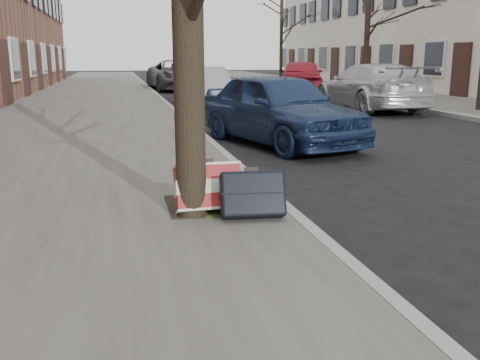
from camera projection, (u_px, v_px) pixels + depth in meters
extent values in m
plane|color=black|center=(453.00, 240.00, 4.77)|extent=(120.00, 120.00, 0.00)
cube|color=slate|center=(91.00, 103.00, 18.19)|extent=(5.00, 70.00, 0.12)
cube|color=slate|center=(398.00, 97.00, 20.71)|extent=(4.00, 70.00, 0.12)
cube|color=black|center=(210.00, 204.00, 5.45)|extent=(0.85, 0.85, 0.02)
cube|color=maroon|center=(208.00, 188.00, 5.14)|extent=(0.64, 0.36, 0.48)
cube|color=black|center=(253.00, 194.00, 4.94)|extent=(0.63, 0.41, 0.47)
imported|color=navy|center=(279.00, 108.00, 9.80)|extent=(2.61, 4.21, 1.34)
imported|color=#94969C|center=(206.00, 86.00, 17.95)|extent=(1.53, 3.88, 1.26)
imported|color=#38383D|center=(178.00, 75.00, 25.51)|extent=(2.76, 5.32, 1.43)
imported|color=#B6BABE|center=(370.00, 87.00, 16.09)|extent=(1.99, 4.81, 1.39)
imported|color=maroon|center=(301.00, 77.00, 22.36)|extent=(3.08, 4.73, 1.50)
cylinder|color=black|center=(367.00, 32.00, 21.64)|extent=(0.23, 0.23, 4.89)
cylinder|color=black|center=(281.00, 36.00, 32.67)|extent=(0.21, 0.21, 5.39)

